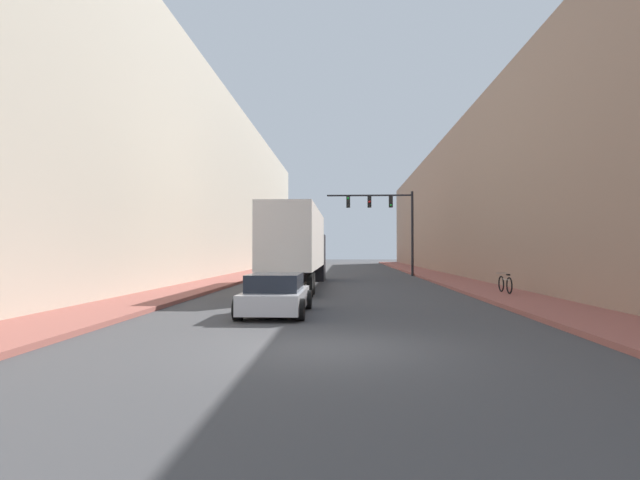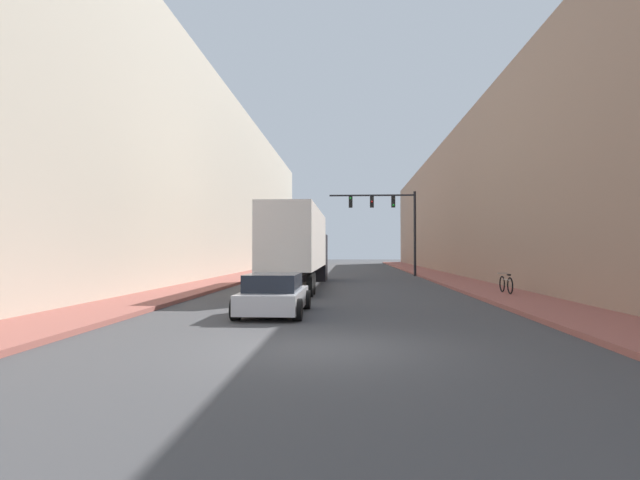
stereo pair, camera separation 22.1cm
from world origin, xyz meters
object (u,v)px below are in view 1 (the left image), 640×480
at_px(sedan_car, 276,295).
at_px(parked_bicycle, 505,284).
at_px(traffic_signal_gantry, 389,215).
at_px(semi_truck, 298,245).

distance_m(sedan_car, parked_bicycle, 11.27).
relative_size(sedan_car, traffic_signal_gantry, 0.63).
relative_size(semi_truck, parked_bicycle, 8.01).
bearing_deg(semi_truck, parked_bicycle, -28.84).
relative_size(sedan_car, parked_bicycle, 2.32).
xyz_separation_m(traffic_signal_gantry, parked_bicycle, (3.50, -17.14, -4.22)).
xyz_separation_m(sedan_car, parked_bicycle, (9.17, 6.56, -0.08)).
bearing_deg(traffic_signal_gantry, sedan_car, -103.44).
relative_size(traffic_signal_gantry, parked_bicycle, 3.72).
bearing_deg(sedan_car, semi_truck, 91.90).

